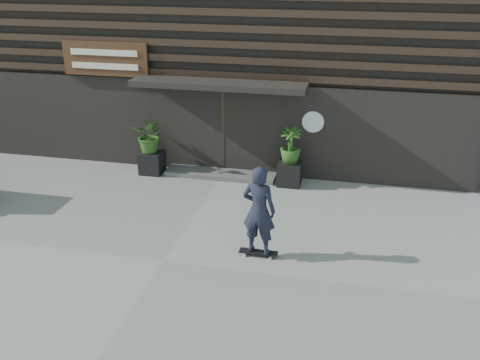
# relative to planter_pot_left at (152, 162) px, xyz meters

# --- Properties ---
(ground) EXTENTS (80.00, 80.00, 0.00)m
(ground) POSITION_rel_planter_pot_left_xyz_m (1.90, -4.40, -0.30)
(ground) COLOR gray
(ground) RESTS_ON ground
(entrance_step) EXTENTS (3.00, 0.80, 0.12)m
(entrance_step) POSITION_rel_planter_pot_left_xyz_m (1.90, 0.20, -0.24)
(entrance_step) COLOR #4E4E4C
(entrance_step) RESTS_ON ground
(planter_pot_left) EXTENTS (0.60, 0.60, 0.60)m
(planter_pot_left) POSITION_rel_planter_pot_left_xyz_m (0.00, 0.00, 0.00)
(planter_pot_left) COLOR black
(planter_pot_left) RESTS_ON ground
(bamboo_left) EXTENTS (0.86, 0.75, 0.96)m
(bamboo_left) POSITION_rel_planter_pot_left_xyz_m (0.00, 0.00, 0.78)
(bamboo_left) COLOR #2D591E
(bamboo_left) RESTS_ON planter_pot_left
(planter_pot_right) EXTENTS (0.60, 0.60, 0.60)m
(planter_pot_right) POSITION_rel_planter_pot_left_xyz_m (3.80, 0.00, 0.00)
(planter_pot_right) COLOR black
(planter_pot_right) RESTS_ON ground
(bamboo_right) EXTENTS (0.54, 0.54, 0.96)m
(bamboo_right) POSITION_rel_planter_pot_left_xyz_m (3.80, 0.00, 0.78)
(bamboo_right) COLOR #2D591E
(bamboo_right) RESTS_ON planter_pot_right
(building) EXTENTS (18.00, 11.00, 8.00)m
(building) POSITION_rel_planter_pot_left_xyz_m (1.90, 5.56, 3.69)
(building) COLOR black
(building) RESTS_ON ground
(skateboarder) EXTENTS (0.78, 0.53, 1.93)m
(skateboarder) POSITION_rel_planter_pot_left_xyz_m (3.70, -3.77, 0.71)
(skateboarder) COLOR black
(skateboarder) RESTS_ON ground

